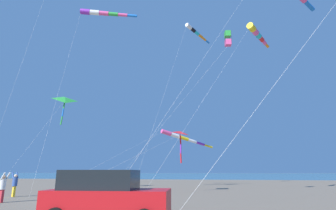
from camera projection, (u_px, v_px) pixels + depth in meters
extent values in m
plane|color=#756654|center=(84.00, 199.00, 17.49)|extent=(600.00, 600.00, 0.00)
cube|color=#386B84|center=(205.00, 174.00, 174.78)|extent=(240.00, 600.00, 0.01)
cube|color=red|center=(109.00, 202.00, 9.40)|extent=(2.21, 4.44, 0.84)
cube|color=black|center=(101.00, 180.00, 9.61)|extent=(1.84, 2.71, 0.68)
cylinder|color=black|center=(79.00, 210.00, 10.33)|extent=(0.28, 0.68, 0.66)
cube|color=white|center=(109.00, 209.00, 11.57)|extent=(0.60, 0.40, 0.36)
cube|color=white|center=(110.00, 204.00, 11.62)|extent=(0.62, 0.42, 0.06)
cube|color=#8E6B9E|center=(104.00, 190.00, 20.83)|extent=(0.31, 0.26, 0.72)
cylinder|color=gold|center=(104.00, 182.00, 20.99)|extent=(0.45, 0.45, 0.59)
sphere|color=brown|center=(104.00, 176.00, 21.09)|extent=(0.22, 0.22, 0.22)
cylinder|color=gold|center=(105.00, 176.00, 21.30)|extent=(0.36, 0.26, 0.45)
cylinder|color=gold|center=(107.00, 176.00, 21.11)|extent=(0.36, 0.26, 0.45)
cube|color=#B72833|center=(1.00, 196.00, 15.67)|extent=(0.22, 0.32, 0.75)
cylinder|color=silver|center=(3.00, 184.00, 15.84)|extent=(0.42, 0.42, 0.62)
sphere|color=tan|center=(4.00, 177.00, 15.94)|extent=(0.23, 0.23, 0.23)
cylinder|color=silver|center=(8.00, 176.00, 16.02)|extent=(0.19, 0.39, 0.47)
cylinder|color=silver|center=(3.00, 176.00, 15.75)|extent=(0.19, 0.39, 0.47)
cube|color=gold|center=(14.00, 192.00, 19.23)|extent=(0.28, 0.33, 0.75)
cylinder|color=#335199|center=(15.00, 182.00, 19.40)|extent=(0.47, 0.47, 0.62)
sphere|color=beige|center=(16.00, 176.00, 19.50)|extent=(0.23, 0.23, 0.23)
cylinder|color=#335199|center=(13.00, 175.00, 19.50)|extent=(0.27, 0.37, 0.47)
cylinder|color=#335199|center=(17.00, 175.00, 19.72)|extent=(0.27, 0.37, 0.47)
pyramid|color=green|center=(65.00, 99.00, 28.49)|extent=(2.16, 2.25, 0.94)
cylinder|color=black|center=(65.00, 100.00, 28.52)|extent=(1.12, 0.95, 1.05)
cylinder|color=green|center=(64.00, 105.00, 28.38)|extent=(0.22, 0.22, 0.89)
cylinder|color=blue|center=(63.00, 113.00, 28.13)|extent=(0.24, 0.21, 0.89)
cylinder|color=green|center=(61.00, 121.00, 27.89)|extent=(0.18, 0.25, 0.90)
cylinder|color=white|center=(34.00, 140.00, 24.24)|extent=(6.79, 1.11, 9.24)
cylinder|color=yellow|center=(251.00, 27.00, 24.72)|extent=(1.04, 0.96, 0.69)
cylinder|color=#EF4C93|center=(255.00, 31.00, 25.30)|extent=(1.00, 0.90, 0.62)
cylinder|color=#1EB7C6|center=(258.00, 35.00, 25.87)|extent=(0.96, 0.83, 0.55)
cylinder|color=red|center=(261.00, 38.00, 26.45)|extent=(0.92, 0.77, 0.48)
cylinder|color=#EF4C93|center=(264.00, 42.00, 27.02)|extent=(0.88, 0.70, 0.41)
cylinder|color=orange|center=(267.00, 45.00, 27.60)|extent=(0.85, 0.64, 0.34)
cylinder|color=white|center=(213.00, 85.00, 17.51)|extent=(12.00, 7.08, 14.76)
pyramid|color=red|center=(180.00, 132.00, 24.89)|extent=(2.33, 2.12, 0.51)
cylinder|color=black|center=(180.00, 134.00, 24.87)|extent=(0.93, 1.46, 0.41)
cylinder|color=red|center=(180.00, 139.00, 24.75)|extent=(0.20, 0.23, 0.88)
cylinder|color=purple|center=(181.00, 149.00, 24.52)|extent=(0.21, 0.16, 0.88)
cylinder|color=red|center=(181.00, 158.00, 24.32)|extent=(0.24, 0.19, 0.89)
cylinder|color=white|center=(126.00, 161.00, 20.76)|extent=(8.66, 7.41, 5.18)
cylinder|color=white|center=(287.00, 68.00, 8.07)|extent=(2.34, 7.77, 9.74)
cylinder|color=white|center=(25.00, 54.00, 19.65)|extent=(3.79, 0.78, 20.50)
cylinder|color=white|center=(189.00, 26.00, 36.38)|extent=(1.13, 0.97, 0.63)
cylinder|color=black|center=(193.00, 30.00, 37.05)|extent=(1.09, 0.91, 0.57)
cylinder|color=#1EB7C6|center=(196.00, 33.00, 37.71)|extent=(1.06, 0.86, 0.51)
cylinder|color=orange|center=(200.00, 36.00, 38.38)|extent=(1.02, 0.80, 0.45)
cylinder|color=orange|center=(204.00, 39.00, 39.04)|extent=(0.99, 0.75, 0.39)
cylinder|color=blue|center=(207.00, 42.00, 39.70)|extent=(0.95, 0.69, 0.34)
cylinder|color=white|center=(167.00, 87.00, 28.12)|extent=(11.79, 3.30, 21.11)
cylinder|color=blue|center=(309.00, 5.00, 22.38)|extent=(1.17, 1.18, 0.68)
cylinder|color=white|center=(214.00, 42.00, 13.98)|extent=(9.35, 8.29, 16.88)
cylinder|color=purple|center=(86.00, 12.00, 29.65)|extent=(0.80, 1.21, 0.73)
cylinder|color=white|center=(95.00, 13.00, 29.60)|extent=(0.73, 1.19, 0.66)
cylinder|color=#EF4C93|center=(104.00, 13.00, 29.55)|extent=(0.66, 1.17, 0.59)
cylinder|color=green|center=(113.00, 14.00, 29.51)|extent=(0.59, 1.15, 0.53)
cylinder|color=#EF4C93|center=(123.00, 15.00, 29.46)|extent=(0.52, 1.13, 0.46)
cylinder|color=blue|center=(132.00, 16.00, 29.42)|extent=(0.46, 1.12, 0.39)
cylinder|color=white|center=(61.00, 84.00, 24.12)|extent=(6.46, 1.21, 19.09)
cube|color=green|center=(228.00, 34.00, 23.70)|extent=(0.58, 0.58, 0.52)
cube|color=#EF4C93|center=(228.00, 43.00, 23.49)|extent=(0.58, 0.58, 0.52)
cylinder|color=black|center=(230.00, 40.00, 23.83)|extent=(0.02, 0.02, 1.35)
cylinder|color=black|center=(224.00, 40.00, 23.86)|extent=(0.02, 0.02, 1.35)
cylinder|color=black|center=(231.00, 37.00, 23.33)|extent=(0.02, 0.02, 1.35)
cylinder|color=black|center=(225.00, 37.00, 23.36)|extent=(0.02, 0.02, 1.35)
cylinder|color=white|center=(170.00, 115.00, 22.00)|extent=(1.67, 10.17, 12.65)
cylinder|color=#EF4C93|center=(166.00, 133.00, 32.63)|extent=(1.25, 1.41, 0.81)
cylinder|color=white|center=(175.00, 135.00, 33.10)|extent=(1.20, 1.36, 0.75)
cylinder|color=yellow|center=(184.00, 138.00, 33.58)|extent=(1.14, 1.32, 0.69)
cylinder|color=white|center=(192.00, 141.00, 34.05)|extent=(1.09, 1.27, 0.63)
cylinder|color=purple|center=(200.00, 144.00, 34.52)|extent=(1.03, 1.22, 0.58)
cylinder|color=yellow|center=(208.00, 146.00, 35.00)|extent=(0.98, 1.18, 0.52)
cylinder|color=white|center=(115.00, 157.00, 26.60)|extent=(11.76, 7.18, 6.47)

